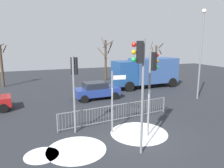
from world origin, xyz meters
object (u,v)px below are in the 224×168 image
at_px(bare_tree_right, 156,59).
at_px(bare_tree_centre, 106,58).
at_px(direction_sign_post, 113,99).
at_px(traffic_light_rear_right, 74,77).
at_px(delivery_truck, 146,71).
at_px(street_lamp, 201,46).
at_px(bare_tree_left, 1,64).
at_px(traffic_light_mid_right, 140,72).
at_px(car_blue_far, 96,90).
at_px(traffic_light_mid_left, 152,74).

bearing_deg(bare_tree_right, bare_tree_centre, -171.30).
distance_m(direction_sign_post, bare_tree_centre, 16.52).
bearing_deg(traffic_light_rear_right, bare_tree_right, 78.13).
relative_size(delivery_truck, bare_tree_right, 1.47).
height_order(street_lamp, bare_tree_left, street_lamp).
xyz_separation_m(traffic_light_mid_right, street_lamp, (9.12, 6.45, 0.84)).
xyz_separation_m(traffic_light_rear_right, direction_sign_post, (1.84, -0.89, -1.17)).
xyz_separation_m(traffic_light_rear_right, car_blue_far, (3.03, 6.21, -2.29)).
bearing_deg(street_lamp, car_blue_far, 159.16).
bearing_deg(bare_tree_right, direction_sign_post, -127.94).
xyz_separation_m(traffic_light_rear_right, traffic_light_mid_left, (3.53, -1.91, 0.21)).
bearing_deg(car_blue_far, bare_tree_right, 36.69).
xyz_separation_m(traffic_light_mid_left, delivery_truck, (5.93, 10.95, -1.53)).
bearing_deg(bare_tree_left, bare_tree_centre, 0.43).
height_order(traffic_light_rear_right, car_blue_far, traffic_light_rear_right).
bearing_deg(delivery_truck, traffic_light_rear_right, 40.96).
height_order(bare_tree_centre, bare_tree_right, bare_tree_centre).
xyz_separation_m(traffic_light_mid_left, traffic_light_mid_right, (-1.45, -1.43, 0.38)).
height_order(traffic_light_mid_left, direction_sign_post, traffic_light_mid_left).
relative_size(bare_tree_left, bare_tree_right, 0.96).
bearing_deg(traffic_light_mid_right, car_blue_far, 7.50).
height_order(traffic_light_mid_right, bare_tree_centre, bare_tree_centre).
bearing_deg(street_lamp, direction_sign_post, -156.87).
bearing_deg(traffic_light_rear_right, direction_sign_post, 5.66).
xyz_separation_m(traffic_light_mid_left, bare_tree_right, (11.53, 17.97, -0.86)).
bearing_deg(direction_sign_post, car_blue_far, 86.31).
xyz_separation_m(bare_tree_left, bare_tree_right, (20.07, 1.34, -0.06)).
distance_m(traffic_light_mid_right, bare_tree_right, 23.38).
xyz_separation_m(direction_sign_post, bare_tree_centre, (5.07, 15.70, 0.92)).
distance_m(traffic_light_mid_left, bare_tree_centre, 17.07).
relative_size(traffic_light_rear_right, car_blue_far, 1.08).
relative_size(delivery_truck, bare_tree_centre, 1.33).
bearing_deg(bare_tree_right, traffic_light_mid_left, -122.68).
xyz_separation_m(street_lamp, bare_tree_left, (-16.20, 11.62, -2.03)).
relative_size(traffic_light_mid_left, street_lamp, 0.60).
height_order(car_blue_far, bare_tree_right, bare_tree_right).
xyz_separation_m(car_blue_far, bare_tree_centre, (3.88, 8.60, 2.03)).
relative_size(bare_tree_left, bare_tree_centre, 0.87).
relative_size(traffic_light_mid_right, bare_tree_left, 1.07).
height_order(traffic_light_rear_right, bare_tree_right, bare_tree_right).
distance_m(traffic_light_rear_right, bare_tree_right, 22.03).
height_order(traffic_light_rear_right, traffic_light_mid_right, traffic_light_mid_right).
xyz_separation_m(car_blue_far, delivery_truck, (6.43, 2.82, 0.97)).
bearing_deg(traffic_light_mid_left, bare_tree_centre, 159.28).
distance_m(traffic_light_mid_left, delivery_truck, 12.54).
relative_size(car_blue_far, delivery_truck, 0.54).
relative_size(traffic_light_rear_right, bare_tree_left, 0.89).
height_order(direction_sign_post, bare_tree_right, bare_tree_right).
bearing_deg(traffic_light_mid_left, bare_tree_right, 138.03).
relative_size(traffic_light_mid_left, car_blue_far, 1.15).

